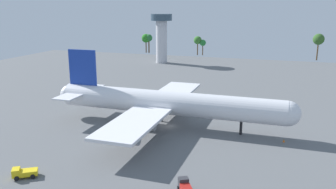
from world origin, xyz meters
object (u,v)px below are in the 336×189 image
(pushback_tractor, at_px, (24,173))
(catering_truck, at_px, (185,187))
(safety_cone_nose, at_px, (284,141))
(cargo_airplane, at_px, (167,103))
(control_tower, at_px, (161,33))

(pushback_tractor, distance_m, catering_truck, 31.24)
(pushback_tractor, height_order, safety_cone_nose, pushback_tractor)
(cargo_airplane, height_order, control_tower, control_tower)
(safety_cone_nose, bearing_deg, cargo_airplane, 176.26)
(pushback_tractor, bearing_deg, safety_cone_nose, 36.29)
(cargo_airplane, height_order, pushback_tractor, cargo_airplane)
(cargo_airplane, distance_m, safety_cone_nose, 31.24)
(catering_truck, bearing_deg, pushback_tractor, -172.21)
(catering_truck, xyz_separation_m, safety_cone_nose, (16.27, 30.44, -0.76))
(cargo_airplane, height_order, safety_cone_nose, cargo_airplane)
(pushback_tractor, bearing_deg, catering_truck, 7.79)
(cargo_airplane, relative_size, control_tower, 2.44)
(safety_cone_nose, relative_size, control_tower, 0.03)
(pushback_tractor, relative_size, catering_truck, 1.13)
(pushback_tractor, bearing_deg, cargo_airplane, 65.55)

